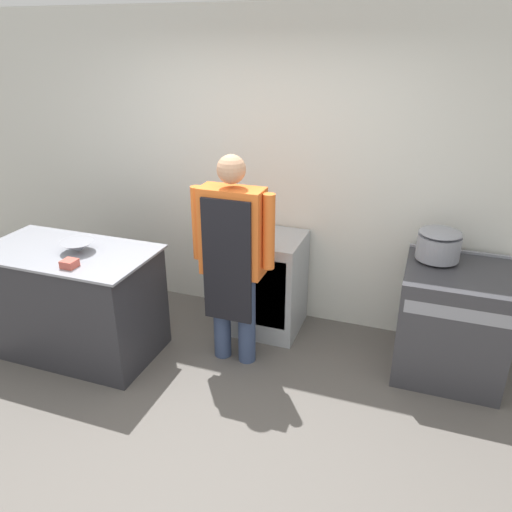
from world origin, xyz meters
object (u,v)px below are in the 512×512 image
(person_cook, at_px, (232,251))
(fridge_unit, at_px, (264,283))
(mixing_bowl, at_px, (78,247))
(plastic_tub, at_px, (70,264))
(stock_pot, at_px, (439,244))
(stove, at_px, (451,322))

(person_cook, bearing_deg, fridge_unit, 83.40)
(mixing_bowl, bearing_deg, plastic_tub, -63.60)
(person_cook, xyz_separation_m, stock_pot, (1.46, 0.56, 0.04))
(person_cook, relative_size, stock_pot, 5.21)
(person_cook, bearing_deg, plastic_tub, -151.91)
(stove, relative_size, fridge_unit, 1.00)
(stove, relative_size, mixing_bowl, 3.30)
(stove, bearing_deg, mixing_bowl, -165.58)
(fridge_unit, xyz_separation_m, plastic_tub, (-1.11, -1.11, 0.49))
(stove, relative_size, person_cook, 0.52)
(mixing_bowl, relative_size, stock_pot, 0.82)
(stove, height_order, plastic_tub, plastic_tub)
(person_cook, height_order, plastic_tub, person_cook)
(mixing_bowl, bearing_deg, fridge_unit, 34.30)
(person_cook, bearing_deg, mixing_bowl, -165.90)
(fridge_unit, bearing_deg, stock_pot, 0.48)
(stove, distance_m, fridge_unit, 1.58)
(plastic_tub, xyz_separation_m, stock_pot, (2.51, 1.12, 0.07))
(stove, height_order, stock_pot, stock_pot)
(fridge_unit, relative_size, mixing_bowl, 3.31)
(stove, xyz_separation_m, stock_pot, (-0.17, 0.14, 0.57))
(stock_pot, bearing_deg, mixing_bowl, -161.97)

